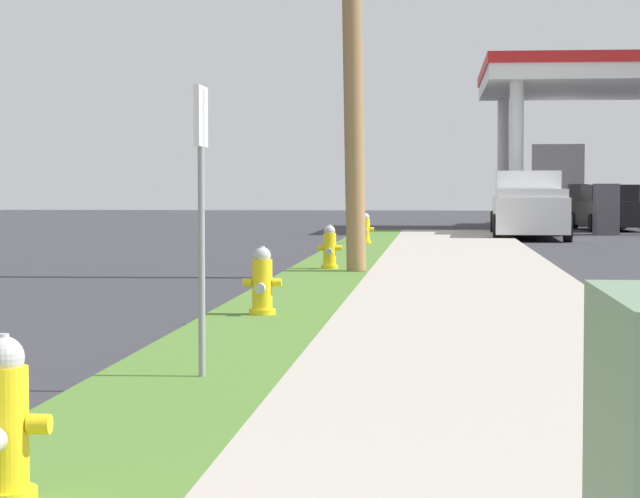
{
  "coord_description": "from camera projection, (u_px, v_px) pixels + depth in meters",
  "views": [
    {
      "loc": [
        2.52,
        -1.85,
        1.51
      ],
      "look_at": [
        1.21,
        12.6,
        0.81
      ],
      "focal_mm": 72.8,
      "sensor_mm": 36.0,
      "label": 1
    }
  ],
  "objects": [
    {
      "name": "fire_hydrant_nearest",
      "position": [
        3.0,
        429.0,
        5.7
      ],
      "size": [
        0.42,
        0.38,
        0.74
      ],
      "color": "yellow",
      "rests_on": "grass_verge"
    },
    {
      "name": "utility_pole_midground",
      "position": [
        352.0,
        12.0,
        21.1
      ],
      "size": [
        1.39,
        0.46,
        8.3
      ],
      "color": "#937047",
      "rests_on": "grass_verge"
    },
    {
      "name": "car_black_by_near_pump",
      "position": [
        608.0,
        209.0,
        44.48
      ],
      "size": [
        2.24,
        4.63,
        1.57
      ],
      "color": "black",
      "rests_on": "ground"
    },
    {
      "name": "fire_hydrant_fourth",
      "position": [
        365.0,
        230.0,
        31.72
      ],
      "size": [
        0.42,
        0.37,
        0.74
      ],
      "color": "yellow",
      "rests_on": "grass_verge"
    },
    {
      "name": "street_sign_post",
      "position": [
        201.0,
        169.0,
        9.42
      ],
      "size": [
        0.05,
        0.36,
        2.12
      ],
      "color": "gray",
      "rests_on": "grass_verge"
    },
    {
      "name": "fire_hydrant_second",
      "position": [
        262.0,
        285.0,
        14.07
      ],
      "size": [
        0.42,
        0.38,
        0.74
      ],
      "color": "yellow",
      "rests_on": "grass_verge"
    },
    {
      "name": "truck_tan_at_forecourt",
      "position": [
        558.0,
        187.0,
        51.39
      ],
      "size": [
        2.69,
        6.56,
        3.11
      ],
      "color": "tan",
      "rests_on": "ground"
    },
    {
      "name": "truck_white_on_apron",
      "position": [
        529.0,
        207.0,
        37.44
      ],
      "size": [
        2.24,
        5.45,
        1.97
      ],
      "color": "white",
      "rests_on": "ground"
    },
    {
      "name": "fire_hydrant_third",
      "position": [
        330.0,
        249.0,
        21.96
      ],
      "size": [
        0.42,
        0.37,
        0.74
      ],
      "color": "yellow",
      "rests_on": "grass_verge"
    }
  ]
}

